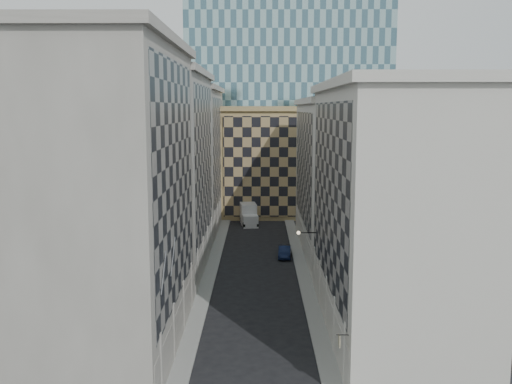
{
  "coord_description": "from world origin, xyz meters",
  "views": [
    {
      "loc": [
        0.27,
        -31.6,
        18.53
      ],
      "look_at": [
        0.03,
        12.09,
        12.07
      ],
      "focal_mm": 40.0,
      "sensor_mm": 36.0,
      "label": 1
    }
  ],
  "objects": [
    {
      "name": "sidewalk_west",
      "position": [
        -5.25,
        30.0,
        0.07
      ],
      "size": [
        1.5,
        100.0,
        0.15
      ],
      "primitive_type": "cube",
      "color": "gray",
      "rests_on": "ground"
    },
    {
      "name": "tan_block",
      "position": [
        2.0,
        67.9,
        9.44
      ],
      "size": [
        16.8,
        14.8,
        18.8
      ],
      "color": "tan",
      "rests_on": "ground"
    },
    {
      "name": "shop_sign",
      "position": [
        5.42,
        3.0,
        3.84
      ],
      "size": [
        0.79,
        0.69,
        0.77
      ],
      "rotation": [
        0.0,
        0.0,
        -0.0
      ],
      "color": "black",
      "rests_on": "ground"
    },
    {
      "name": "bldg_left_a",
      "position": [
        -10.88,
        11.0,
        11.82
      ],
      "size": [
        10.8,
        22.8,
        23.7
      ],
      "color": "gray",
      "rests_on": "ground"
    },
    {
      "name": "bldg_right_b",
      "position": [
        10.89,
        42.0,
        9.85
      ],
      "size": [
        10.8,
        28.8,
        19.7
      ],
      "color": "beige",
      "rests_on": "ground"
    },
    {
      "name": "bldg_left_b",
      "position": [
        -10.88,
        33.0,
        11.32
      ],
      "size": [
        10.8,
        22.8,
        22.7
      ],
      "color": "gray",
      "rests_on": "ground"
    },
    {
      "name": "bldg_left_c",
      "position": [
        -10.88,
        55.0,
        10.83
      ],
      "size": [
        10.8,
        22.8,
        21.7
      ],
      "color": "gray",
      "rests_on": "ground"
    },
    {
      "name": "bracket_lamp",
      "position": [
        4.38,
        24.0,
        6.2
      ],
      "size": [
        1.98,
        0.36,
        0.36
      ],
      "color": "black",
      "rests_on": "ground"
    },
    {
      "name": "church_tower",
      "position": [
        0.0,
        82.0,
        26.95
      ],
      "size": [
        7.2,
        7.2,
        51.5
      ],
      "color": "#2A2620",
      "rests_on": "ground"
    },
    {
      "name": "sidewalk_east",
      "position": [
        5.25,
        30.0,
        0.07
      ],
      "size": [
        1.5,
        100.0,
        0.15
      ],
      "primitive_type": "cube",
      "color": "gray",
      "rests_on": "ground"
    },
    {
      "name": "flagpoles_left",
      "position": [
        -5.9,
        6.0,
        8.0
      ],
      "size": [
        0.1,
        6.33,
        2.33
      ],
      "color": "gray",
      "rests_on": "ground"
    },
    {
      "name": "bldg_right_a",
      "position": [
        10.88,
        15.0,
        10.32
      ],
      "size": [
        10.8,
        26.8,
        20.7
      ],
      "color": "beige",
      "rests_on": "ground"
    },
    {
      "name": "dark_car",
      "position": [
        3.45,
        37.77,
        0.71
      ],
      "size": [
        1.76,
        4.39,
        1.42
      ],
      "primitive_type": "imported",
      "rotation": [
        0.0,
        0.0,
        -0.06
      ],
      "color": "#0F1A39",
      "rests_on": "ground"
    },
    {
      "name": "box_truck",
      "position": [
        -1.39,
        58.09,
        1.43
      ],
      "size": [
        3.16,
        6.24,
        3.29
      ],
      "rotation": [
        0.0,
        0.0,
        0.12
      ],
      "color": "silver",
      "rests_on": "ground"
    }
  ]
}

